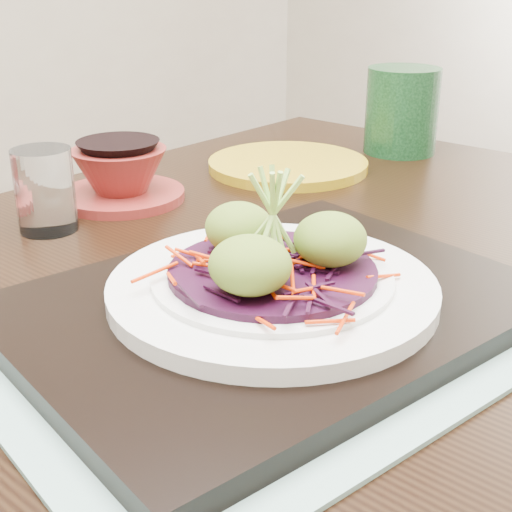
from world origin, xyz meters
TOP-DOWN VIEW (x-y plane):
  - dining_table at (0.11, -0.08)m, footprint 1.30×0.98m
  - placemat at (0.08, -0.15)m, footprint 0.45×0.35m
  - serving_tray at (0.08, -0.15)m, footprint 0.39×0.30m
  - white_plate at (0.08, -0.15)m, footprint 0.26×0.26m
  - cabbage_bed at (0.08, -0.15)m, footprint 0.16×0.16m
  - carrot_julienne at (0.08, -0.15)m, footprint 0.20×0.20m
  - guacamole_scoops at (0.08, -0.15)m, footprint 0.14×0.12m
  - scallion_garnish at (0.08, -0.15)m, footprint 0.06×0.06m
  - water_glass at (0.03, 0.15)m, footprint 0.08×0.08m
  - terracotta_bowl_set at (0.14, 0.19)m, footprint 0.19×0.19m
  - yellow_plate at (0.38, 0.16)m, footprint 0.27×0.27m
  - green_jar at (0.57, 0.13)m, footprint 0.12×0.12m

SIDE VIEW (x-z plane):
  - dining_table at x=0.11m, z-range 0.27..1.01m
  - placemat at x=0.08m, z-range 0.74..0.74m
  - yellow_plate at x=0.38m, z-range 0.74..0.75m
  - serving_tray at x=0.08m, z-range 0.74..0.76m
  - terracotta_bowl_set at x=0.14m, z-range 0.74..0.80m
  - white_plate at x=0.08m, z-range 0.76..0.78m
  - cabbage_bed at x=0.08m, z-range 0.78..0.79m
  - water_glass at x=0.03m, z-range 0.74..0.83m
  - carrot_julienne at x=0.08m, z-range 0.78..0.80m
  - green_jar at x=0.57m, z-range 0.74..0.86m
  - guacamole_scoops at x=0.08m, z-range 0.78..0.83m
  - scallion_garnish at x=0.08m, z-range 0.78..0.87m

